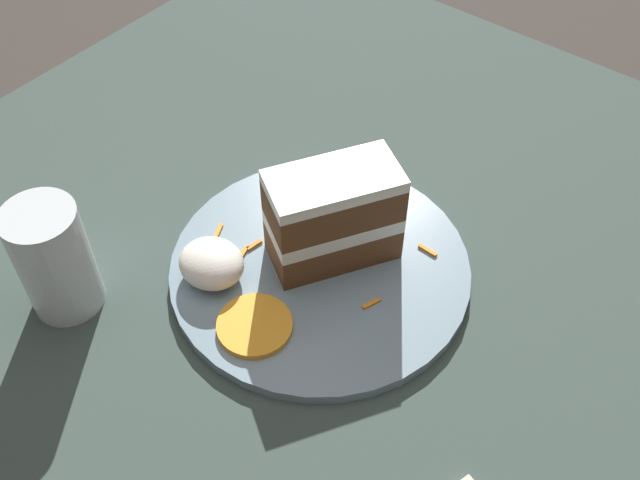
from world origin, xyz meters
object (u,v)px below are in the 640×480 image
at_px(plate, 320,268).
at_px(orange_garnish, 255,326).
at_px(cream_dollop, 211,263).
at_px(drinking_glass, 57,265).
at_px(cake_slice, 333,216).

distance_m(plate, orange_garnish, 0.10).
relative_size(cream_dollop, drinking_glass, 0.55).
xyz_separation_m(cream_dollop, drinking_glass, (-0.10, -0.10, 0.02)).
bearing_deg(drinking_glass, orange_garnish, 25.35).
relative_size(cream_dollop, orange_garnish, 0.93).
bearing_deg(orange_garnish, cream_dollop, 163.76).
distance_m(plate, cream_dollop, 0.11).
bearing_deg(drinking_glass, cream_dollop, 46.56).
height_order(cake_slice, drinking_glass, drinking_glass).
relative_size(plate, drinking_glass, 2.51).
bearing_deg(orange_garnish, drinking_glass, -154.65).
relative_size(cake_slice, cream_dollop, 2.09).
xyz_separation_m(orange_garnish, drinking_glass, (-0.17, -0.08, 0.04)).
distance_m(cream_dollop, orange_garnish, 0.08).
xyz_separation_m(cake_slice, cream_dollop, (-0.07, -0.10, -0.03)).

